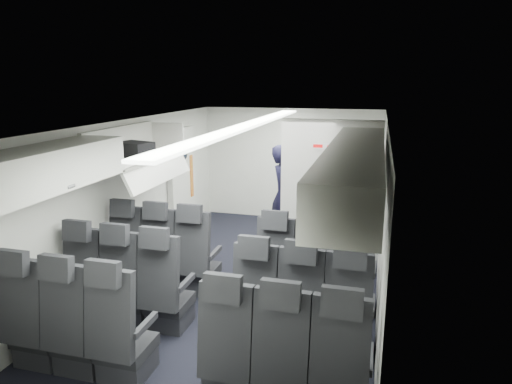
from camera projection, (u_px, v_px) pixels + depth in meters
The scene contains 14 objects.
cabin_shell at pixel (248, 201), 5.97m from camera, with size 3.41×6.01×2.16m.
seat_row_front at pixel (236, 268), 5.64m from camera, with size 3.33×0.56×1.24m.
seat_row_mid at pixel (211, 301), 4.80m from camera, with size 3.33×0.56×1.24m.
seat_row_rear at pixel (174, 348), 3.95m from camera, with size 3.33×0.56×1.24m.
overhead_bin_left_rear at pixel (46, 168), 4.27m from camera, with size 0.53×1.80×0.40m.
overhead_bin_left_front_open at pixel (137, 153), 5.95m from camera, with size 0.64×1.70×0.72m.
overhead_bin_right_rear at pixel (349, 186), 3.57m from camera, with size 0.53×1.80×0.40m.
overhead_bin_right_front at pixel (359, 152), 5.21m from camera, with size 0.53×1.70×0.40m.
bulkhead_partition at pixel (330, 195), 6.49m from camera, with size 1.40×0.15×2.13m.
galley_unit at pixel (339, 177), 8.32m from camera, with size 0.85×0.52×1.90m.
boarding_door at pixel (182, 182), 7.88m from camera, with size 0.12×1.27×1.86m.
flight_attendant at pixel (283, 196), 7.39m from camera, with size 0.61×0.40×1.67m, color black.
carry_on_bag at pixel (135, 152), 5.74m from camera, with size 0.43×0.30×0.26m, color black.
papers at pixel (295, 182), 7.24m from camera, with size 0.22×0.02×0.15m, color white.
Camera 1 is at (1.60, -5.55, 2.66)m, focal length 32.00 mm.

